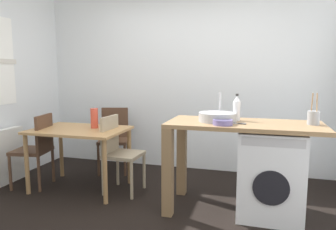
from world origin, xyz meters
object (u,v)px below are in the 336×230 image
chair_person_seat (37,146)px  mixing_bowl (223,122)px  dining_table (80,137)px  bottle_tall_green (237,108)px  chair_opposite (118,149)px  vase (94,118)px  chair_spare_by_wall (114,136)px  utensil_crock (313,117)px  washing_machine (270,173)px

chair_person_seat → mixing_bowl: mixing_bowl is taller
dining_table → bottle_tall_green: size_ratio=4.01×
chair_opposite → mixing_bowl: bearing=75.9°
chair_person_seat → vase: (0.70, 0.19, 0.35)m
mixing_bowl → chair_opposite: bearing=163.6°
dining_table → chair_opposite: (0.48, 0.05, -0.14)m
bottle_tall_green → vase: bearing=176.5°
chair_spare_by_wall → utensil_crock: utensil_crock is taller
chair_person_seat → utensil_crock: bearing=-100.0°
chair_spare_by_wall → mixing_bowl: 2.03m
dining_table → bottle_tall_green: 1.88m
mixing_bowl → utensil_crock: size_ratio=0.62×
washing_machine → chair_person_seat: bearing=179.3°
chair_person_seat → utensil_crock: utensil_crock is taller
dining_table → bottle_tall_green: (1.84, -0.00, 0.40)m
chair_person_seat → chair_opposite: same height
dining_table → vase: bearing=33.7°
chair_spare_by_wall → vase: bearing=79.2°
bottle_tall_green → mixing_bowl: 0.34m
utensil_crock → vase: bearing=176.1°
utensil_crock → vase: (-2.40, 0.17, -0.13)m
chair_spare_by_wall → dining_table: bearing=67.3°
chair_person_seat → chair_spare_by_wall: 1.06m
chair_spare_by_wall → vase: vase is taller
vase → bottle_tall_green: bearing=-3.5°
utensil_crock → chair_spare_by_wall: bearing=161.3°
dining_table → mixing_bowl: size_ratio=5.92×
vase → mixing_bowl: bearing=-14.7°
washing_machine → bottle_tall_green: bearing=161.5°
dining_table → chair_spare_by_wall: bearing=84.2°
chair_opposite → chair_spare_by_wall: same height
dining_table → washing_machine: (2.18, -0.12, -0.21)m
mixing_bowl → dining_table: bearing=169.7°
mixing_bowl → utensil_crock: 0.86m
washing_machine → chair_opposite: bearing=174.3°
dining_table → vase: size_ratio=4.56×
chair_person_seat → washing_machine: size_ratio=1.05×
mixing_bowl → vase: 1.64m
chair_spare_by_wall → chair_opposite: bearing=102.0°
washing_machine → mixing_bowl: (-0.45, -0.20, 0.52)m
washing_machine → vase: vase is taller
chair_spare_by_wall → mixing_bowl: (1.65, -1.09, 0.44)m
chair_opposite → vase: 0.48m
bottle_tall_green → chair_person_seat: bearing=-178.0°
chair_opposite → mixing_bowl: size_ratio=4.84×
dining_table → chair_spare_by_wall: 0.79m
utensil_crock → bottle_tall_green: bearing=174.9°
chair_person_seat → mixing_bowl: (2.28, -0.23, 0.44)m
bottle_tall_green → chair_spare_by_wall: bearing=156.3°
bottle_tall_green → washing_machine: bearing=-18.5°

